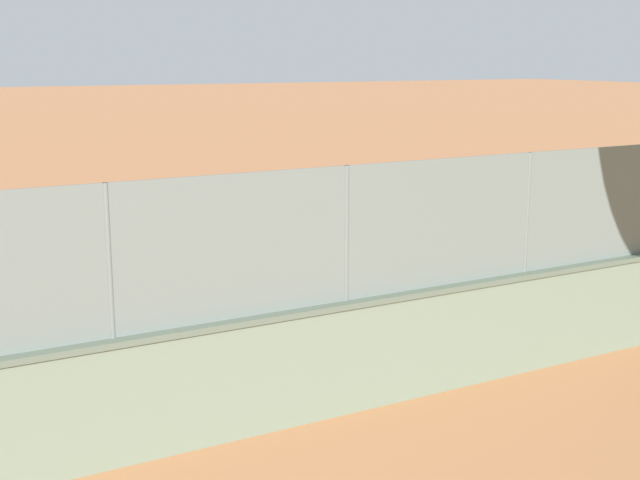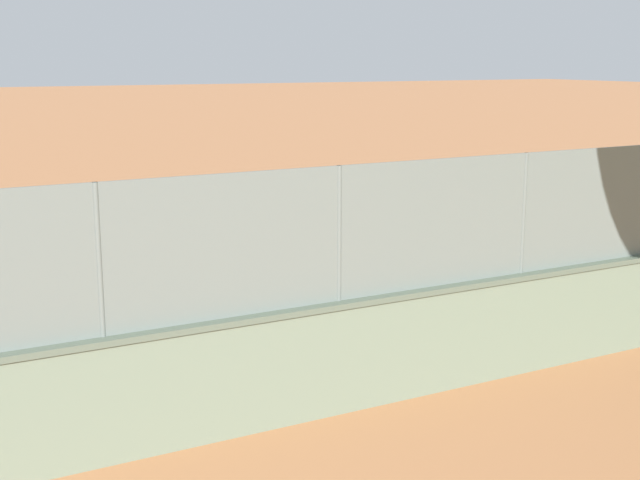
{
  "view_description": "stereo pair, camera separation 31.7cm",
  "coord_description": "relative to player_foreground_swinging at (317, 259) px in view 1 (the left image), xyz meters",
  "views": [
    {
      "loc": [
        8.94,
        22.09,
        4.83
      ],
      "look_at": [
        1.04,
        7.77,
        1.36
      ],
      "focal_mm": 48.53,
      "sensor_mm": 36.0,
      "label": 1
    },
    {
      "loc": [
        8.66,
        22.24,
        4.83
      ],
      "look_at": [
        1.04,
        7.77,
        1.36
      ],
      "focal_mm": 48.53,
      "sensor_mm": 36.0,
      "label": 2
    }
  ],
  "objects": [
    {
      "name": "ground_plane",
      "position": [
        -0.85,
        -7.32,
        -0.86
      ],
      "size": [
        260.0,
        260.0,
        0.0
      ],
      "primitive_type": "plane",
      "color": "#B27247"
    },
    {
      "name": "perimeter_wall",
      "position": [
        -2.53,
        4.94,
        -0.06
      ],
      "size": [
        29.61,
        0.87,
        1.58
      ],
      "color": "slate",
      "rests_on": "ground_plane"
    },
    {
      "name": "fence_panel_on_wall",
      "position": [
        -2.53,
        4.94,
        1.65
      ],
      "size": [
        29.08,
        0.53,
        1.85
      ],
      "color": "slate",
      "rests_on": "perimeter_wall"
    },
    {
      "name": "player_foreground_swinging",
      "position": [
        0.0,
        0.0,
        0.0
      ],
      "size": [
        1.01,
        0.88,
        1.47
      ],
      "color": "black",
      "rests_on": "ground_plane"
    },
    {
      "name": "player_near_wall_returning",
      "position": [
        2.72,
        -4.64,
        0.12
      ],
      "size": [
        0.77,
        1.09,
        1.67
      ],
      "color": "black",
      "rests_on": "ground_plane"
    },
    {
      "name": "sports_ball",
      "position": [
        0.63,
        1.0,
        -0.74
      ],
      "size": [
        0.23,
        0.23,
        0.23
      ],
      "primitive_type": "sphere",
      "color": "orange",
      "rests_on": "ground_plane"
    },
    {
      "name": "courtside_bench",
      "position": [
        6.5,
        3.94,
        -0.4
      ],
      "size": [
        1.61,
        0.41,
        0.87
      ],
      "color": "#4C6B4C",
      "rests_on": "ground_plane"
    }
  ]
}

